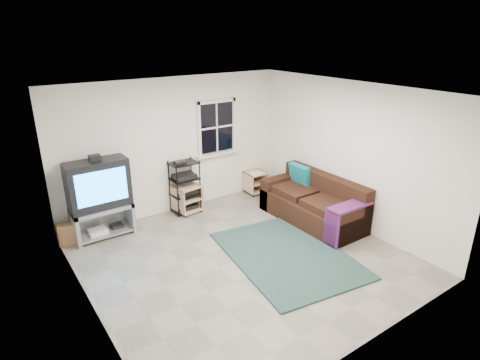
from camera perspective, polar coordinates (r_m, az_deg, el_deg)
room at (r=8.15m, az=-3.31°, el=6.99°), size 4.60×4.62×4.60m
tv_unit at (r=7.19m, az=-19.40°, el=-1.69°), size 1.01×0.50×1.48m
av_rack at (r=7.91m, az=-7.83°, el=-1.38°), size 0.53×0.38×1.05m
side_table_left at (r=7.97m, az=-7.68°, el=-2.47°), size 0.52×0.52×0.55m
side_table_right at (r=8.82m, az=2.10°, el=-0.09°), size 0.44×0.46×0.49m
sofa at (r=7.63m, az=10.46°, el=-3.42°), size 0.91×2.05×0.94m
shag_rug at (r=6.58m, az=6.76°, el=-10.49°), size 2.04×2.58×0.03m
paper_bag at (r=7.35m, az=-23.42°, el=-7.11°), size 0.30×0.23×0.38m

